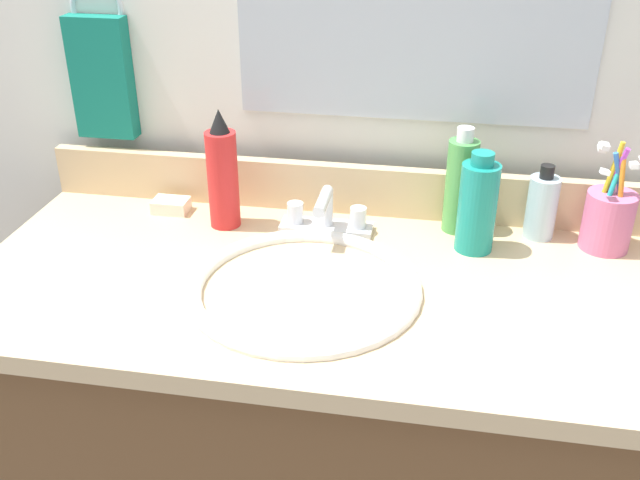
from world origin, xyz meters
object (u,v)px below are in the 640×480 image
(bottle_mouthwash_teal, at_px, (477,206))
(bottle_toner_green, at_px, (460,184))
(faucet, at_px, (326,217))
(hand_towel, at_px, (102,78))
(bottle_spray_red, at_px, (223,175))
(soap_bar, at_px, (171,205))
(cup_pink, at_px, (608,218))
(bottle_gel_clear, at_px, (542,206))

(bottle_mouthwash_teal, height_order, bottle_toner_green, bottle_toner_green)
(faucet, height_order, bottle_mouthwash_teal, bottle_mouthwash_teal)
(hand_towel, xyz_separation_m, bottle_toner_green, (0.66, -0.06, -0.14))
(bottle_spray_red, relative_size, soap_bar, 3.30)
(bottle_spray_red, bearing_deg, faucet, 0.71)
(hand_towel, distance_m, cup_pink, 0.92)
(bottle_gel_clear, bearing_deg, cup_pink, -12.75)
(bottle_gel_clear, height_order, bottle_mouthwash_teal, bottle_mouthwash_teal)
(bottle_spray_red, xyz_separation_m, bottle_mouthwash_teal, (0.43, -0.01, -0.02))
(hand_towel, relative_size, bottle_toner_green, 1.18)
(faucet, distance_m, bottle_spray_red, 0.19)
(faucet, distance_m, bottle_gel_clear, 0.36)
(bottle_mouthwash_teal, relative_size, soap_bar, 2.65)
(faucet, distance_m, bottle_mouthwash_teal, 0.26)
(faucet, xyz_separation_m, bottle_gel_clear, (0.36, 0.05, 0.03))
(hand_towel, xyz_separation_m, soap_bar, (0.14, -0.08, -0.21))
(hand_towel, relative_size, bottle_gel_clear, 1.69)
(soap_bar, bearing_deg, bottle_spray_red, -16.32)
(bottle_gel_clear, xyz_separation_m, bottle_toner_green, (-0.14, 0.00, 0.03))
(faucet, distance_m, soap_bar, 0.29)
(faucet, xyz_separation_m, bottle_toner_green, (0.22, 0.05, 0.06))
(bottle_spray_red, height_order, cup_pink, bottle_spray_red)
(bottle_spray_red, bearing_deg, bottle_gel_clear, 5.43)
(bottle_spray_red, distance_m, bottle_mouthwash_teal, 0.43)
(hand_towel, bearing_deg, faucet, -14.29)
(hand_towel, bearing_deg, bottle_mouthwash_teal, -10.51)
(hand_towel, distance_m, bottle_mouthwash_teal, 0.71)
(faucet, bearing_deg, cup_pink, 3.16)
(bottle_mouthwash_teal, relative_size, cup_pink, 0.91)
(cup_pink, bearing_deg, soap_bar, 179.59)
(bottle_gel_clear, bearing_deg, hand_towel, 175.58)
(hand_towel, relative_size, soap_bar, 3.44)
(bottle_mouthwash_teal, distance_m, cup_pink, 0.22)
(hand_towel, xyz_separation_m, bottle_mouthwash_teal, (0.68, -0.13, -0.14))
(faucet, relative_size, cup_pink, 0.86)
(hand_towel, height_order, faucet, hand_towel)
(bottle_gel_clear, xyz_separation_m, bottle_mouthwash_teal, (-0.11, -0.07, 0.02))
(faucet, relative_size, bottle_spray_red, 0.76)
(bottle_gel_clear, bearing_deg, bottle_spray_red, -174.57)
(bottle_spray_red, bearing_deg, soap_bar, 163.68)
(bottle_gel_clear, relative_size, bottle_toner_green, 0.70)
(hand_towel, height_order, cup_pink, hand_towel)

